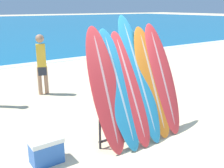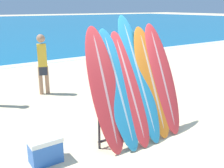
% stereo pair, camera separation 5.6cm
% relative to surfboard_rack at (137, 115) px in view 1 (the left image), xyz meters
% --- Properties ---
extents(ground_plane, '(160.00, 160.00, 0.00)m').
position_rel_surfboard_rack_xyz_m(ground_plane, '(0.07, -0.44, -0.43)').
color(ground_plane, beige).
extents(surfboard_rack, '(1.62, 0.04, 0.79)m').
position_rel_surfboard_rack_xyz_m(surfboard_rack, '(0.00, 0.00, 0.00)').
color(surfboard_rack, '#28282D').
rests_on(surfboard_rack, ground_plane).
extents(surfboard_slot_0, '(0.52, 0.89, 2.01)m').
position_rel_surfboard_rack_xyz_m(surfboard_slot_0, '(-0.64, 0.06, 0.57)').
color(surfboard_slot_0, red).
rests_on(surfboard_slot_0, ground_plane).
extents(surfboard_slot_1, '(0.50, 1.06, 1.96)m').
position_rel_surfboard_rack_xyz_m(surfboard_slot_1, '(-0.37, 0.06, 0.55)').
color(surfboard_slot_1, teal).
rests_on(surfboard_slot_1, ground_plane).
extents(surfboard_slot_2, '(0.48, 1.06, 1.90)m').
position_rel_surfboard_rack_xyz_m(surfboard_slot_2, '(-0.13, 0.05, 0.52)').
color(surfboard_slot_2, red).
rests_on(surfboard_slot_2, ground_plane).
extents(surfboard_slot_3, '(0.48, 1.18, 2.17)m').
position_rel_surfboard_rack_xyz_m(surfboard_slot_3, '(0.13, 0.13, 0.65)').
color(surfboard_slot_3, teal).
rests_on(surfboard_slot_3, ground_plane).
extents(surfboard_slot_4, '(0.54, 0.93, 1.96)m').
position_rel_surfboard_rack_xyz_m(surfboard_slot_4, '(0.39, 0.06, 0.55)').
color(surfboard_slot_4, orange).
rests_on(surfboard_slot_4, ground_plane).
extents(surfboard_slot_5, '(0.54, 0.96, 2.01)m').
position_rel_surfboard_rack_xyz_m(surfboard_slot_5, '(0.65, 0.07, 0.57)').
color(surfboard_slot_5, red).
rests_on(surfboard_slot_5, ground_plane).
extents(person_mid_beach, '(0.27, 0.22, 1.62)m').
position_rel_surfboard_rack_xyz_m(person_mid_beach, '(-0.54, 3.32, 0.45)').
color(person_mid_beach, '#A87A5B').
rests_on(person_mid_beach, ground_plane).
extents(cooler_box, '(0.48, 0.32, 0.41)m').
position_rel_surfboard_rack_xyz_m(cooler_box, '(-1.67, 0.12, -0.22)').
color(cooler_box, '#2D60B7').
rests_on(cooler_box, ground_plane).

